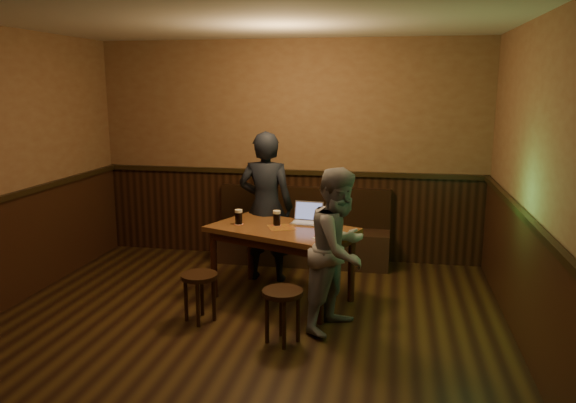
# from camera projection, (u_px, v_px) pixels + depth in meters

# --- Properties ---
(room) EXTENTS (5.04, 6.04, 2.84)m
(room) POSITION_uv_depth(u_px,v_px,m) (226.00, 213.00, 4.59)
(room) COLOR black
(room) RESTS_ON ground
(bench) EXTENTS (2.20, 0.50, 0.95)m
(bench) POSITION_uv_depth(u_px,v_px,m) (302.00, 238.00, 7.16)
(bench) COLOR black
(bench) RESTS_ON ground
(pub_table) EXTENTS (1.66, 1.31, 0.79)m
(pub_table) POSITION_uv_depth(u_px,v_px,m) (282.00, 237.00, 5.83)
(pub_table) COLOR #5E2E1A
(pub_table) RESTS_ON ground
(stool_left) EXTENTS (0.41, 0.41, 0.47)m
(stool_left) POSITION_uv_depth(u_px,v_px,m) (199.00, 284.00, 5.33)
(stool_left) COLOR black
(stool_left) RESTS_ON ground
(stool_right) EXTENTS (0.45, 0.45, 0.49)m
(stool_right) POSITION_uv_depth(u_px,v_px,m) (283.00, 301.00, 4.88)
(stool_right) COLOR black
(stool_right) RESTS_ON ground
(pint_left) EXTENTS (0.10, 0.10, 0.16)m
(pint_left) POSITION_uv_depth(u_px,v_px,m) (239.00, 217.00, 5.93)
(pint_left) COLOR #B63716
(pint_left) RESTS_ON pub_table
(pint_mid) EXTENTS (0.10, 0.10, 0.16)m
(pint_mid) POSITION_uv_depth(u_px,v_px,m) (277.00, 218.00, 5.88)
(pint_mid) COLOR #B63716
(pint_mid) RESTS_ON pub_table
(pint_right) EXTENTS (0.11, 0.11, 0.17)m
(pint_right) POSITION_uv_depth(u_px,v_px,m) (320.00, 228.00, 5.45)
(pint_right) COLOR #B63716
(pint_right) RESTS_ON pub_table
(laptop) EXTENTS (0.34, 0.28, 0.22)m
(laptop) POSITION_uv_depth(u_px,v_px,m) (307.00, 218.00, 6.00)
(laptop) COLOR silver
(laptop) RESTS_ON pub_table
(menu) EXTENTS (0.26, 0.26, 0.00)m
(menu) POSITION_uv_depth(u_px,v_px,m) (325.00, 239.00, 5.36)
(menu) COLOR silver
(menu) RESTS_ON pub_table
(person_suit) EXTENTS (0.63, 0.42, 1.73)m
(person_suit) POSITION_uv_depth(u_px,v_px,m) (266.00, 207.00, 6.42)
(person_suit) COLOR black
(person_suit) RESTS_ON ground
(person_grey) EXTENTS (0.83, 0.91, 1.51)m
(person_grey) POSITION_uv_depth(u_px,v_px,m) (339.00, 250.00, 5.11)
(person_grey) COLOR gray
(person_grey) RESTS_ON ground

